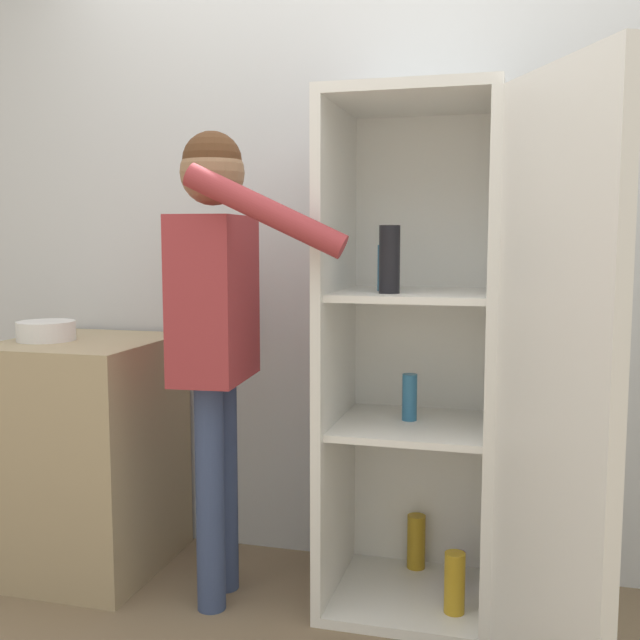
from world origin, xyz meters
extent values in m
cube|color=silver|center=(0.00, 0.98, 1.27)|extent=(7.00, 0.06, 2.55)
cube|color=white|center=(0.24, 0.65, 0.02)|extent=(0.59, 0.56, 0.04)
cube|color=white|center=(0.24, 0.65, 1.76)|extent=(0.59, 0.56, 0.04)
cube|color=white|center=(0.24, 0.91, 0.89)|extent=(0.59, 0.03, 1.71)
cube|color=white|center=(-0.03, 0.65, 0.89)|extent=(0.04, 0.56, 1.71)
cube|color=white|center=(0.52, 0.65, 0.89)|extent=(0.03, 0.56, 1.71)
cube|color=white|center=(0.24, 0.65, 0.64)|extent=(0.52, 0.49, 0.02)
cube|color=white|center=(0.24, 0.65, 1.10)|extent=(0.52, 0.49, 0.02)
cube|color=white|center=(0.69, 0.12, 0.89)|extent=(0.31, 0.54, 1.71)
cylinder|color=teal|center=(0.15, 0.65, 1.19)|extent=(0.07, 0.07, 0.16)
cylinder|color=teal|center=(0.23, 0.68, 0.73)|extent=(0.05, 0.05, 0.17)
cylinder|color=#723884|center=(0.41, 0.73, 0.10)|extent=(0.06, 0.06, 0.12)
cylinder|color=#B78C1E|center=(0.41, 0.53, 0.14)|extent=(0.07, 0.07, 0.21)
cylinder|color=black|center=(0.18, 0.54, 1.23)|extent=(0.07, 0.07, 0.23)
cylinder|color=#B78C1E|center=(0.24, 0.84, 0.14)|extent=(0.07, 0.07, 0.21)
cylinder|color=#384770|center=(-0.43, 0.56, 0.40)|extent=(0.10, 0.10, 0.80)
cylinder|color=#384770|center=(-0.42, 0.40, 0.40)|extent=(0.10, 0.10, 0.80)
cube|color=#9E3338|center=(-0.42, 0.48, 1.09)|extent=(0.25, 0.41, 0.57)
sphere|color=#8C6647|center=(-0.42, 0.48, 1.52)|extent=(0.22, 0.22, 0.22)
sphere|color=#4C2D19|center=(-0.42, 0.48, 1.56)|extent=(0.20, 0.20, 0.20)
cylinder|color=#9E3338|center=(-0.44, 0.70, 1.06)|extent=(0.08, 0.08, 0.54)
cylinder|color=#9E3338|center=(-0.17, 0.28, 1.38)|extent=(0.52, 0.12, 0.30)
cube|color=tan|center=(-1.03, 0.61, 0.45)|extent=(0.59, 0.64, 0.90)
cylinder|color=white|center=(-1.16, 0.56, 0.94)|extent=(0.22, 0.22, 0.07)
camera|label=1|loc=(0.60, -1.92, 1.30)|focal=42.00mm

